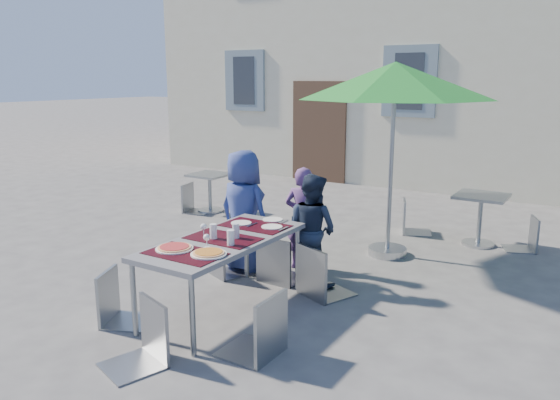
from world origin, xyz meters
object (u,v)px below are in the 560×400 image
Objects in this scene: child_1 at (303,218)px; bg_chair_l_1 at (412,197)px; chair_0 at (222,229)px; bg_chair_r_1 at (529,214)px; pizza_near_left at (174,248)px; chair_2 at (320,240)px; dining_table at (223,244)px; chair_4 at (260,287)px; patio_umbrella at (395,82)px; cafe_table_1 at (480,212)px; chair_5 at (140,296)px; child_2 at (312,230)px; bg_chair_r_0 at (244,190)px; cafe_table_0 at (210,188)px; child_0 at (244,211)px; chair_1 at (279,231)px; chair_3 at (116,266)px; bg_chair_l_0 at (192,181)px; pizza_near_right at (209,253)px.

child_1 is 1.33× the size of bg_chair_l_1.
chair_0 reaches higher than bg_chair_r_1.
chair_2 is (0.79, 1.34, -0.14)m from pizza_near_left.
chair_4 reaches higher than dining_table.
child_1 is 0.51× the size of patio_umbrella.
dining_table reaches higher than cafe_table_1.
chair_4 is 0.96m from chair_5.
dining_table is 1.47× the size of child_2.
pizza_near_left is 2.03m from child_1.
chair_5 is 4.33m from bg_chair_r_0.
dining_table reaches higher than cafe_table_0.
chair_2 is 1.23× the size of bg_chair_r_1.
bg_chair_r_1 is (1.87, 2.60, -0.13)m from child_2.
dining_table is at bearing 121.99° from child_0.
pizza_near_left is 3.65m from bg_chair_r_0.
dining_table is 2.58× the size of cafe_table_1.
bg_chair_l_1 reaches higher than bg_chair_r_1.
patio_umbrella is at bearing -5.62° from bg_chair_r_0.
chair_1 reaches higher than pizza_near_left.
child_0 reaches higher than bg_chair_r_0.
cafe_table_0 is (-3.56, 3.73, -0.19)m from chair_4.
chair_3 reaches higher than cafe_table_1.
bg_chair_r_0 reaches higher than cafe_table_1.
chair_1 is 1.09× the size of bg_chair_l_0.
bg_chair_l_1 is at bearing 83.27° from chair_5.
bg_chair_l_0 is 1.30× the size of cafe_table_1.
bg_chair_l_0 is at bearing 172.99° from patio_umbrella.
pizza_near_left is 0.48× the size of cafe_table_1.
chair_3 is (-0.90, -0.26, -0.21)m from pizza_near_right.
pizza_near_left is at bearing 73.88° from child_1.
pizza_near_left is 0.36× the size of bg_chair_r_0.
child_2 is 2.14m from chair_3.
chair_5 is (0.23, -0.65, -0.19)m from pizza_near_left.
child_0 is 0.61m from chair_1.
child_0 is (-0.38, 1.60, -0.04)m from pizza_near_left.
dining_table is 2.79× the size of cafe_table_0.
bg_chair_l_0 is at bearing 149.14° from chair_2.
cafe_table_1 is at bearing 69.80° from chair_2.
patio_umbrella reaches higher than bg_chair_l_1.
cafe_table_0 is at bearing 130.93° from dining_table.
chair_0 is at bearing 136.74° from chair_4.
bg_chair_r_0 is at bearing 174.38° from patio_umbrella.
child_1 reaches higher than bg_chair_l_0.
bg_chair_l_0 is (-3.05, 4.15, -0.04)m from chair_5.
child_2 is (0.92, 0.02, -0.10)m from child_0.
child_1 is 0.99× the size of child_2.
bg_chair_l_1 is at bearing 11.42° from bg_chair_l_0.
chair_5 reaches higher than pizza_near_right.
chair_0 is 2.77m from patio_umbrella.
bg_chair_r_0 is at bearing 140.67° from chair_2.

